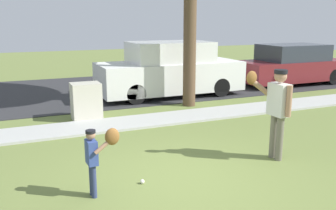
% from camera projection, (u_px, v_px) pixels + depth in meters
% --- Properties ---
extents(ground_plane, '(48.00, 48.00, 0.00)m').
position_uv_depth(ground_plane, '(123.00, 126.00, 9.50)').
color(ground_plane, olive).
extents(sidewalk_strip, '(36.00, 1.20, 0.06)m').
position_uv_depth(sidewalk_strip, '(122.00, 123.00, 9.58)').
color(sidewalk_strip, '#B2B2AD').
rests_on(sidewalk_strip, ground).
extents(road_surface, '(36.00, 6.80, 0.02)m').
position_uv_depth(road_surface, '(85.00, 91.00, 14.06)').
color(road_surface, '#2D2D30').
rests_on(road_surface, ground).
extents(person_adult, '(0.72, 0.62, 1.74)m').
position_uv_depth(person_adult, '(276.00, 104.00, 7.02)').
color(person_adult, '#6B6656').
rests_on(person_adult, ground).
extents(person_child, '(0.48, 0.41, 1.09)m').
position_uv_depth(person_child, '(97.00, 152.00, 5.56)').
color(person_child, navy).
rests_on(person_child, ground).
extents(baseball, '(0.07, 0.07, 0.07)m').
position_uv_depth(baseball, '(142.00, 182.00, 6.14)').
color(baseball, white).
rests_on(baseball, ground).
extents(utility_cabinet, '(0.77, 0.59, 1.00)m').
position_uv_depth(utility_cabinet, '(86.00, 101.00, 9.99)').
color(utility_cabinet, beige).
rests_on(utility_cabinet, ground).
extents(parked_van_white, '(5.00, 1.95, 1.88)m').
position_uv_depth(parked_van_white, '(170.00, 70.00, 12.98)').
color(parked_van_white, silver).
rests_on(parked_van_white, road_surface).
extents(parked_suv_maroon, '(4.70, 1.90, 1.63)m').
position_uv_depth(parked_suv_maroon, '(292.00, 65.00, 15.37)').
color(parked_suv_maroon, maroon).
rests_on(parked_suv_maroon, road_surface).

